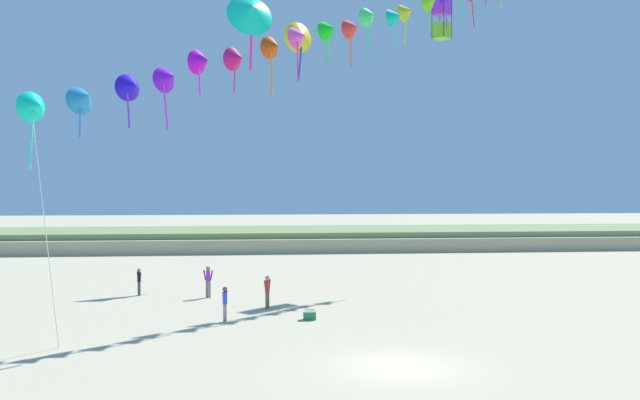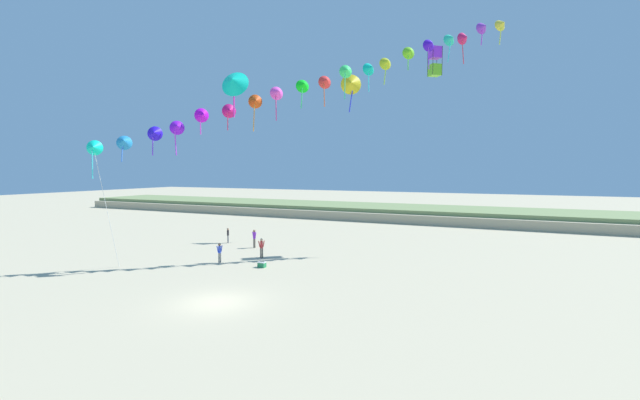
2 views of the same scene
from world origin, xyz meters
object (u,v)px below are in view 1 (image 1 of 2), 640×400
object	(u,v)px
person_near_left	(208,279)
person_far_left	(225,302)
person_mid_center	(139,280)
person_near_right	(267,290)
large_kite_high_solo	(442,19)
large_kite_mid_trail	(300,36)
large_kite_low_lead	(251,11)
beach_cooler	(310,315)

from	to	relation	value
person_near_left	person_far_left	size ratio (longest dim) A/B	1.09
person_mid_center	person_near_left	bearing A→B (deg)	-15.96
person_near_left	person_mid_center	bearing A→B (deg)	164.04
person_near_right	large_kite_high_solo	xyz separation A→B (m)	(11.95, 11.13, 16.41)
person_mid_center	large_kite_high_solo	distance (m)	25.97
person_mid_center	large_kite_mid_trail	bearing A→B (deg)	43.71
person_near_right	person_far_left	bearing A→B (deg)	-122.99
person_near_right	person_far_left	xyz separation A→B (m)	(-1.96, -3.02, -0.04)
person_near_left	large_kite_low_lead	bearing A→B (deg)	-68.62
person_mid_center	person_far_left	bearing A→B (deg)	-56.84
beach_cooler	person_mid_center	bearing A→B (deg)	139.35
person_near_left	large_kite_mid_trail	world-z (taller)	large_kite_mid_trail
person_near_left	person_mid_center	distance (m)	4.06
person_mid_center	beach_cooler	bearing A→B (deg)	-40.65
large_kite_low_lead	person_near_left	bearing A→B (deg)	111.38
large_kite_low_lead	large_kite_high_solo	distance (m)	18.91
large_kite_low_lead	person_far_left	bearing A→B (deg)	-156.44
person_near_right	beach_cooler	xyz separation A→B (m)	(1.88, -2.89, -0.75)
large_kite_mid_trail	large_kite_high_solo	distance (m)	9.84
person_far_left	large_kite_low_lead	world-z (taller)	large_kite_low_lead
person_far_left	large_kite_high_solo	bearing A→B (deg)	45.49
person_near_right	large_kite_mid_trail	distance (m)	21.21
large_kite_high_solo	person_near_right	bearing A→B (deg)	-137.04
person_near_left	large_kite_mid_trail	size ratio (longest dim) A/B	0.41
person_near_right	large_kite_high_solo	size ratio (longest dim) A/B	0.63
person_far_left	large_kite_high_solo	world-z (taller)	large_kite_high_solo
large_kite_mid_trail	beach_cooler	distance (m)	23.61
person_mid_center	large_kite_low_lead	distance (m)	16.40
large_kite_mid_trail	beach_cooler	size ratio (longest dim) A/B	7.35
large_kite_mid_trail	large_kite_high_solo	size ratio (longest dim) A/B	1.61
person_mid_center	person_near_right	bearing A→B (deg)	-34.17
person_near_left	person_near_right	xyz separation A→B (m)	(3.18, -3.69, -0.04)
large_kite_mid_trail	large_kite_low_lead	bearing A→B (deg)	-101.38
person_near_right	large_kite_high_solo	distance (m)	23.15
large_kite_low_lead	large_kite_mid_trail	distance (m)	17.05
large_kite_high_solo	beach_cooler	bearing A→B (deg)	-125.68
large_kite_high_solo	large_kite_mid_trail	bearing A→B (deg)	162.79
person_far_left	beach_cooler	world-z (taller)	person_far_left
large_kite_low_lead	beach_cooler	bearing A→B (deg)	-8.47
person_near_right	person_mid_center	bearing A→B (deg)	145.83
person_near_left	beach_cooler	xyz separation A→B (m)	(5.06, -6.58, -0.79)
person_far_left	person_near_left	bearing A→B (deg)	100.24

